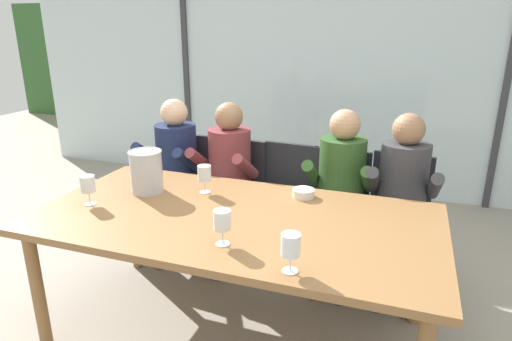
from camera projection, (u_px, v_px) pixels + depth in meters
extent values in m
plane|color=#9E9384|center=(283.00, 254.00, 3.53)|extent=(14.00, 14.00, 0.00)
cube|color=silver|center=(329.00, 70.00, 4.59)|extent=(7.39, 0.03, 2.60)
cube|color=#38383D|center=(186.00, 66.00, 5.10)|extent=(0.06, 0.06, 2.60)
cube|color=#38383D|center=(508.00, 76.00, 4.04)|extent=(0.06, 0.06, 2.60)
cube|color=#386633|center=(365.00, 65.00, 7.82)|extent=(13.39, 2.40, 2.15)
cube|color=olive|center=(235.00, 219.00, 2.40)|extent=(2.19, 1.12, 0.04)
cylinder|color=olive|center=(37.00, 290.00, 2.42)|extent=(0.07, 0.07, 0.72)
cylinder|color=olive|center=(134.00, 223.00, 3.24)|extent=(0.07, 0.07, 0.72)
cylinder|color=olive|center=(420.00, 270.00, 2.61)|extent=(0.07, 0.07, 0.72)
cube|color=#232328|center=(177.00, 192.00, 3.56)|extent=(0.46, 0.46, 0.03)
cube|color=#232328|center=(187.00, 159.00, 3.67)|extent=(0.42, 0.06, 0.42)
cylinder|color=#232328|center=(147.00, 226.00, 3.51)|extent=(0.04, 0.04, 0.45)
cylinder|color=#232328|center=(191.00, 232.00, 3.41)|extent=(0.04, 0.04, 0.45)
cylinder|color=#232328|center=(169.00, 208.00, 3.85)|extent=(0.04, 0.04, 0.45)
cylinder|color=#232328|center=(209.00, 212.00, 3.75)|extent=(0.04, 0.04, 0.45)
cube|color=#232328|center=(229.00, 199.00, 3.42)|extent=(0.50, 0.50, 0.03)
cube|color=#232328|center=(242.00, 165.00, 3.52)|extent=(0.42, 0.10, 0.42)
cylinder|color=#232328|center=(197.00, 231.00, 3.42)|extent=(0.04, 0.04, 0.45)
cylinder|color=#232328|center=(239.00, 241.00, 3.25)|extent=(0.04, 0.04, 0.45)
cylinder|color=#232328|center=(222.00, 213.00, 3.74)|extent=(0.04, 0.04, 0.45)
cylinder|color=#232328|center=(262.00, 222.00, 3.57)|extent=(0.04, 0.04, 0.45)
cube|color=#232328|center=(281.00, 206.00, 3.28)|extent=(0.47, 0.47, 0.03)
cube|color=#232328|center=(291.00, 170.00, 3.39)|extent=(0.42, 0.06, 0.42)
cylinder|color=#232328|center=(248.00, 241.00, 3.26)|extent=(0.04, 0.04, 0.45)
cylinder|color=#232328|center=(296.00, 250.00, 3.12)|extent=(0.04, 0.04, 0.45)
cylinder|color=#232328|center=(267.00, 221.00, 3.59)|extent=(0.04, 0.04, 0.45)
cylinder|color=#232328|center=(311.00, 229.00, 3.45)|extent=(0.04, 0.04, 0.45)
cube|color=#232328|center=(333.00, 215.00, 3.12)|extent=(0.47, 0.47, 0.03)
cube|color=#232328|center=(341.00, 177.00, 3.23)|extent=(0.42, 0.07, 0.42)
cylinder|color=#232328|center=(298.00, 251.00, 3.11)|extent=(0.04, 0.04, 0.45)
cylinder|color=#232328|center=(352.00, 262.00, 2.96)|extent=(0.04, 0.04, 0.45)
cylinder|color=#232328|center=(314.00, 230.00, 3.44)|extent=(0.04, 0.04, 0.45)
cylinder|color=#232328|center=(362.00, 239.00, 3.29)|extent=(0.04, 0.04, 0.45)
cube|color=#232328|center=(393.00, 221.00, 3.03)|extent=(0.50, 0.50, 0.03)
cube|color=#232328|center=(402.00, 182.00, 3.13)|extent=(0.42, 0.09, 0.42)
cylinder|color=#232328|center=(356.00, 258.00, 3.03)|extent=(0.04, 0.04, 0.45)
cylinder|color=#232328|center=(413.00, 271.00, 2.86)|extent=(0.04, 0.04, 0.45)
cylinder|color=#232328|center=(369.00, 235.00, 3.35)|extent=(0.04, 0.04, 0.45)
cylinder|color=#232328|center=(422.00, 246.00, 3.18)|extent=(0.04, 0.04, 0.45)
cylinder|color=#192347|center=(177.00, 157.00, 3.48)|extent=(0.35, 0.35, 0.52)
sphere|color=#DBAD89|center=(174.00, 113.00, 3.37)|extent=(0.21, 0.21, 0.21)
cube|color=#47423D|center=(154.00, 194.00, 3.43)|extent=(0.17, 0.41, 0.13)
cube|color=#47423D|center=(173.00, 197.00, 3.35)|extent=(0.17, 0.41, 0.13)
cylinder|color=#47423D|center=(140.00, 234.00, 3.34)|extent=(0.10, 0.10, 0.48)
cylinder|color=#47423D|center=(160.00, 239.00, 3.26)|extent=(0.10, 0.10, 0.48)
cylinder|color=#192347|center=(148.00, 155.00, 3.45)|extent=(0.11, 0.33, 0.26)
cylinder|color=#192347|center=(188.00, 161.00, 3.29)|extent=(0.11, 0.33, 0.26)
cylinder|color=brown|center=(230.00, 162.00, 3.34)|extent=(0.34, 0.34, 0.52)
sphere|color=#936B4C|center=(229.00, 116.00, 3.22)|extent=(0.21, 0.21, 0.21)
cube|color=#47423D|center=(208.00, 201.00, 3.28)|extent=(0.16, 0.41, 0.13)
cube|color=#47423D|center=(229.00, 205.00, 3.21)|extent=(0.16, 0.41, 0.13)
cylinder|color=#47423D|center=(195.00, 244.00, 3.19)|extent=(0.10, 0.10, 0.48)
cylinder|color=#47423D|center=(217.00, 249.00, 3.12)|extent=(0.10, 0.10, 0.48)
cylinder|color=brown|center=(200.00, 160.00, 3.30)|extent=(0.10, 0.33, 0.26)
cylinder|color=brown|center=(246.00, 167.00, 3.15)|extent=(0.10, 0.33, 0.26)
cylinder|color=#2D5123|center=(342.00, 174.00, 3.07)|extent=(0.32, 0.32, 0.52)
sphere|color=tan|center=(345.00, 125.00, 2.96)|extent=(0.21, 0.21, 0.21)
cube|color=#47423D|center=(321.00, 218.00, 3.00)|extent=(0.13, 0.40, 0.13)
cube|color=#47423D|center=(348.00, 222.00, 2.94)|extent=(0.13, 0.40, 0.13)
cylinder|color=#47423D|center=(314.00, 265.00, 2.90)|extent=(0.10, 0.10, 0.48)
cylinder|color=#47423D|center=(341.00, 270.00, 2.84)|extent=(0.10, 0.10, 0.48)
cylinder|color=#2D5123|center=(311.00, 173.00, 3.01)|extent=(0.08, 0.32, 0.26)
cylinder|color=#2D5123|center=(368.00, 179.00, 2.89)|extent=(0.08, 0.32, 0.26)
cylinder|color=#38383D|center=(403.00, 181.00, 2.94)|extent=(0.33, 0.33, 0.52)
sphere|color=#936B4C|center=(409.00, 129.00, 2.83)|extent=(0.21, 0.21, 0.21)
cube|color=#47423D|center=(384.00, 227.00, 2.87)|extent=(0.14, 0.40, 0.13)
cube|color=#47423D|center=(413.00, 231.00, 2.81)|extent=(0.14, 0.40, 0.13)
cylinder|color=#47423D|center=(378.00, 277.00, 2.77)|extent=(0.10, 0.10, 0.48)
cylinder|color=#47423D|center=(408.00, 282.00, 2.71)|extent=(0.10, 0.10, 0.48)
cylinder|color=#38383D|center=(373.00, 180.00, 2.88)|extent=(0.09, 0.33, 0.26)
cylinder|color=#38383D|center=(435.00, 186.00, 2.76)|extent=(0.09, 0.33, 0.26)
cylinder|color=#B7B7BC|center=(146.00, 172.00, 2.70)|extent=(0.20, 0.20, 0.26)
torus|color=silver|center=(145.00, 152.00, 2.65)|extent=(0.20, 0.20, 0.01)
cylinder|color=silver|center=(303.00, 193.00, 2.64)|extent=(0.13, 0.13, 0.05)
cylinder|color=silver|center=(90.00, 204.00, 2.54)|extent=(0.07, 0.07, 0.00)
cylinder|color=silver|center=(89.00, 198.00, 2.53)|extent=(0.01, 0.01, 0.07)
cylinder|color=silver|center=(88.00, 184.00, 2.50)|extent=(0.08, 0.08, 0.09)
cylinder|color=#560C1E|center=(88.00, 188.00, 2.51)|extent=(0.07, 0.07, 0.04)
cylinder|color=silver|center=(205.00, 192.00, 2.72)|extent=(0.07, 0.07, 0.00)
cylinder|color=silver|center=(205.00, 186.00, 2.71)|extent=(0.01, 0.01, 0.07)
cylinder|color=silver|center=(204.00, 173.00, 2.68)|extent=(0.08, 0.08, 0.09)
cylinder|color=#560C1E|center=(205.00, 177.00, 2.69)|extent=(0.07, 0.07, 0.04)
cylinder|color=silver|center=(290.00, 271.00, 1.85)|extent=(0.07, 0.07, 0.00)
cylinder|color=silver|center=(290.00, 263.00, 1.84)|extent=(0.01, 0.01, 0.07)
cylinder|color=silver|center=(291.00, 245.00, 1.81)|extent=(0.08, 0.08, 0.09)
cylinder|color=maroon|center=(291.00, 250.00, 1.82)|extent=(0.07, 0.07, 0.04)
cylinder|color=silver|center=(223.00, 244.00, 2.08)|extent=(0.07, 0.07, 0.00)
cylinder|color=silver|center=(223.00, 236.00, 2.07)|extent=(0.01, 0.01, 0.07)
cylinder|color=silver|center=(222.00, 220.00, 2.04)|extent=(0.08, 0.08, 0.09)
cylinder|color=maroon|center=(222.00, 225.00, 2.05)|extent=(0.07, 0.07, 0.04)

